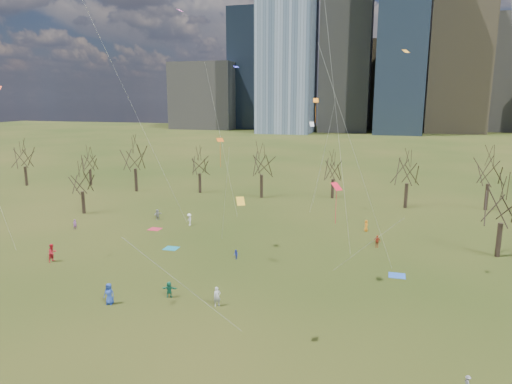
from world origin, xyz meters
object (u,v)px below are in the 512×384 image
(person_2, at_px, (52,253))
(person_0, at_px, (109,294))
(blanket_navy, at_px, (397,276))
(blanket_crimson, at_px, (155,229))
(blanket_teal, at_px, (171,248))
(person_1, at_px, (217,297))

(person_2, bearing_deg, person_0, -110.58)
(blanket_navy, relative_size, blanket_crimson, 1.00)
(blanket_navy, distance_m, person_2, 35.88)
(blanket_teal, relative_size, person_1, 0.95)
(blanket_crimson, relative_size, person_1, 0.95)
(blanket_teal, height_order, person_1, person_1)
(blanket_navy, bearing_deg, blanket_crimson, 165.37)
(person_0, bearing_deg, person_1, 5.79)
(blanket_navy, xyz_separation_m, person_1, (-14.70, -11.10, 0.83))
(person_1, relative_size, person_2, 0.85)
(blanket_crimson, xyz_separation_m, person_1, (16.11, -19.14, 0.83))
(person_0, distance_m, person_2, 13.82)
(blanket_teal, height_order, blanket_navy, same)
(person_0, bearing_deg, blanket_crimson, 100.67)
(person_0, distance_m, person_1, 9.19)
(blanket_teal, distance_m, person_2, 12.67)
(blanket_teal, bearing_deg, person_0, -84.09)
(blanket_navy, distance_m, person_0, 27.11)
(blanket_crimson, bearing_deg, blanket_teal, -49.40)
(blanket_navy, bearing_deg, person_0, -150.66)
(blanket_navy, relative_size, person_1, 0.95)
(blanket_navy, relative_size, person_0, 0.86)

